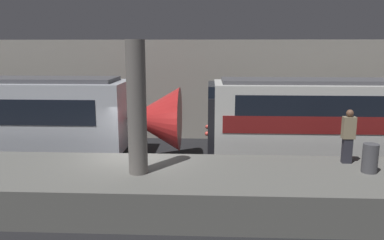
# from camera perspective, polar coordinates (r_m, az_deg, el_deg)

# --- Properties ---
(ground_plane) EXTENTS (120.00, 120.00, 0.00)m
(ground_plane) POSITION_cam_1_polar(r_m,az_deg,el_deg) (13.33, -8.21, -9.55)
(ground_plane) COLOR black
(platform) EXTENTS (40.00, 3.58, 1.09)m
(platform) POSITION_cam_1_polar(r_m,az_deg,el_deg) (11.50, -9.98, -10.13)
(platform) COLOR slate
(platform) RESTS_ON ground
(station_rear_barrier) EXTENTS (50.00, 0.15, 5.02)m
(station_rear_barrier) POSITION_cam_1_polar(r_m,az_deg,el_deg) (19.15, -4.68, 4.59)
(station_rear_barrier) COLOR #9E998E
(station_rear_barrier) RESTS_ON ground
(support_pillar_near) EXTENTS (0.54, 0.54, 3.78)m
(support_pillar_near) POSITION_cam_1_polar(r_m,az_deg,el_deg) (10.58, -8.42, 1.77)
(support_pillar_near) COLOR slate
(support_pillar_near) RESTS_ON platform
(person_waiting) EXTENTS (0.38, 0.24, 1.70)m
(person_waiting) POSITION_cam_1_polar(r_m,az_deg,el_deg) (12.57, 22.70, -2.12)
(person_waiting) COLOR #2D2D38
(person_waiting) RESTS_ON platform
(trash_bin) EXTENTS (0.44, 0.44, 0.85)m
(trash_bin) POSITION_cam_1_polar(r_m,az_deg,el_deg) (12.00, 25.50, -5.28)
(trash_bin) COLOR #4C4C51
(trash_bin) RESTS_ON platform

